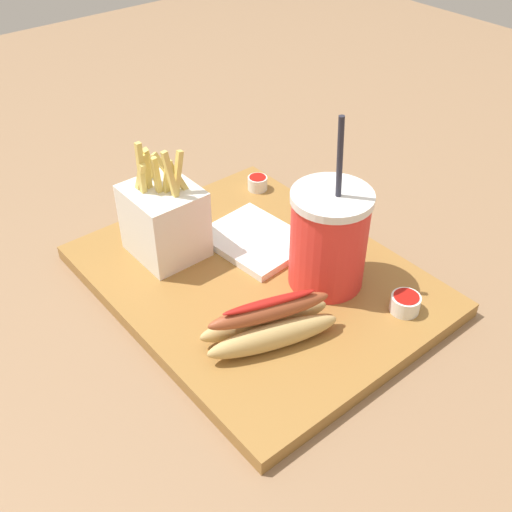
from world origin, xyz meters
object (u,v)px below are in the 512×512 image
object	(u,v)px
fries_basket	(164,220)
napkin_stack	(255,240)
ketchup_cup_1	(258,182)
hot_dog_1	(269,324)
ketchup_cup_3	(338,240)
soda_cup	(329,239)
ketchup_cup_2	(405,303)

from	to	relation	value
fries_basket	napkin_stack	xyz separation A→B (m)	(0.06, 0.10, -0.05)
ketchup_cup_1	hot_dog_1	bearing A→B (deg)	-37.31
hot_dog_1	ketchup_cup_3	size ratio (longest dim) A/B	4.76
soda_cup	hot_dog_1	bearing A→B (deg)	-74.74
fries_basket	hot_dog_1	xyz separation A→B (m)	(0.22, -0.00, -0.03)
fries_basket	ketchup_cup_2	xyz separation A→B (m)	(0.29, 0.16, -0.04)
hot_dog_1	fries_basket	bearing A→B (deg)	179.64
ketchup_cup_1	napkin_stack	bearing A→B (deg)	-40.93
ketchup_cup_2	fries_basket	bearing A→B (deg)	-151.05
soda_cup	ketchup_cup_1	distance (m)	0.25
soda_cup	ketchup_cup_3	distance (m)	0.09
soda_cup	ketchup_cup_1	world-z (taller)	soda_cup
hot_dog_1	napkin_stack	size ratio (longest dim) A/B	1.24
fries_basket	ketchup_cup_2	distance (m)	0.33
soda_cup	fries_basket	bearing A→B (deg)	-146.02
fries_basket	ketchup_cup_3	xyz separation A→B (m)	(0.14, 0.19, -0.04)
fries_basket	ketchup_cup_1	distance (m)	0.21
hot_dog_1	ketchup_cup_2	bearing A→B (deg)	66.73
fries_basket	hot_dog_1	distance (m)	0.22
ketchup_cup_2	ketchup_cup_1	bearing A→B (deg)	173.04
fries_basket	hot_dog_1	world-z (taller)	fries_basket
fries_basket	hot_dog_1	bearing A→B (deg)	-0.36
napkin_stack	ketchup_cup_1	bearing A→B (deg)	139.07
fries_basket	hot_dog_1	size ratio (longest dim) A/B	1.00
ketchup_cup_1	ketchup_cup_2	distance (m)	0.33
fries_basket	ketchup_cup_2	size ratio (longest dim) A/B	4.60
ketchup_cup_2	napkin_stack	size ratio (longest dim) A/B	0.27
fries_basket	soda_cup	bearing A→B (deg)	33.98
ketchup_cup_1	soda_cup	bearing A→B (deg)	-18.20
soda_cup	napkin_stack	distance (m)	0.14
ketchup_cup_3	hot_dog_1	bearing A→B (deg)	-68.33
fries_basket	napkin_stack	world-z (taller)	fries_basket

